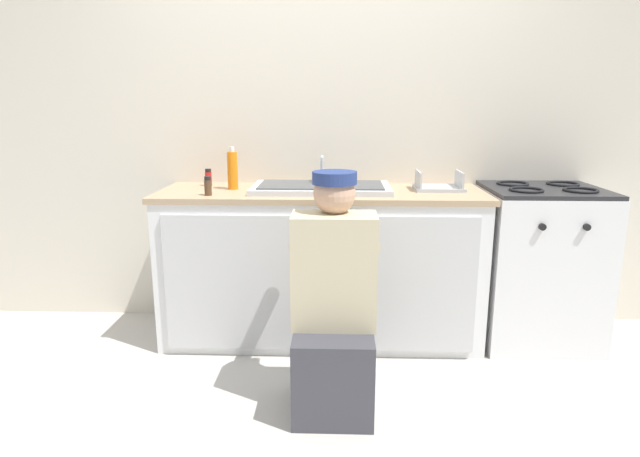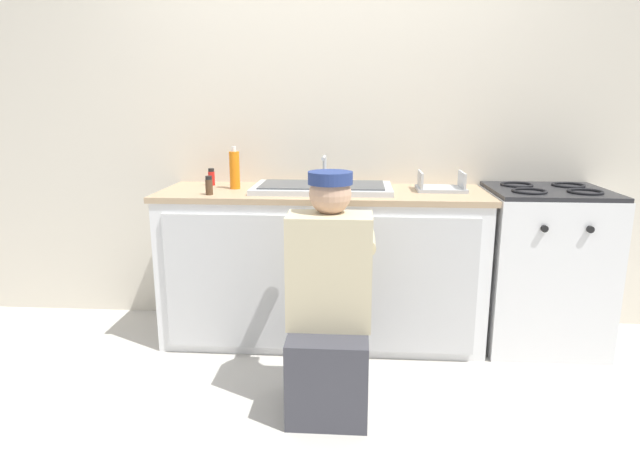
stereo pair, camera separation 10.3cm
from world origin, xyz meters
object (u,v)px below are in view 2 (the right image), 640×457
sink_double_basin (322,187)px  soap_bottle_orange (235,170)px  dish_rack_tray (441,186)px  stove_range (542,267)px  spice_bottle_red (211,177)px  plumber_person (329,314)px  spice_bottle_pepper (209,186)px

sink_double_basin → soap_bottle_orange: (-0.52, 0.03, 0.09)m
soap_bottle_orange → dish_rack_tray: bearing=0.8°
soap_bottle_orange → stove_range: bearing=-1.0°
stove_range → spice_bottle_red: size_ratio=8.95×
stove_range → plumber_person: bearing=-146.8°
stove_range → dish_rack_tray: bearing=175.3°
stove_range → spice_bottle_pepper: size_ratio=8.95×
soap_bottle_orange → dish_rack_tray: 1.21m
soap_bottle_orange → spice_bottle_red: bearing=145.1°
spice_bottle_pepper → soap_bottle_orange: 0.25m
sink_double_basin → spice_bottle_red: 0.71m
dish_rack_tray → soap_bottle_orange: bearing=-179.2°
stove_range → spice_bottle_pepper: 1.97m
sink_double_basin → spice_bottle_pepper: sink_double_basin is taller
soap_bottle_orange → dish_rack_tray: soap_bottle_orange is taller
plumber_person → dish_rack_tray: size_ratio=3.94×
sink_double_basin → spice_bottle_red: size_ratio=7.62×
spice_bottle_pepper → soap_bottle_orange: (0.10, 0.22, 0.06)m
spice_bottle_pepper → spice_bottle_red: (-0.08, 0.34, 0.00)m
stove_range → spice_bottle_red: (-1.98, 0.15, 0.49)m
sink_double_basin → spice_bottle_red: bearing=167.7°
stove_range → soap_bottle_orange: (-1.81, 0.03, 0.55)m
dish_rack_tray → spice_bottle_red: dish_rack_tray is taller
spice_bottle_pepper → dish_rack_tray: 1.33m
plumber_person → spice_bottle_red: (-0.78, 0.94, 0.49)m
sink_double_basin → plumber_person: 0.92m
stove_range → spice_bottle_red: bearing=175.6°
sink_double_basin → plumber_person: plumber_person is taller
stove_range → sink_double_basin: bearing=179.9°
stove_range → dish_rack_tray: (-0.60, 0.05, 0.46)m
spice_bottle_pepper → dish_rack_tray: dish_rack_tray is taller
stove_range → soap_bottle_orange: soap_bottle_orange is taller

